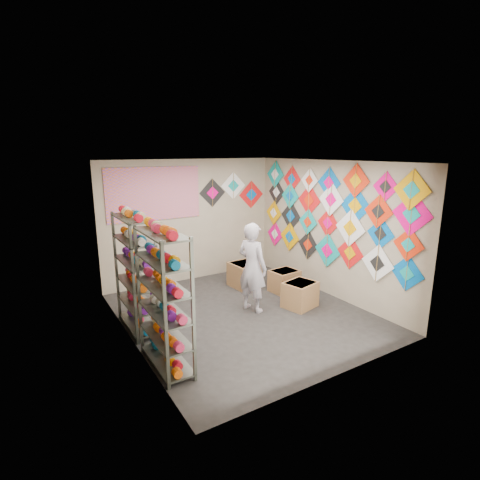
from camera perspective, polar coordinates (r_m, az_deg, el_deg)
ground at (r=6.91m, az=0.60°, el=-11.16°), size 4.50×4.50×0.00m
room_walls at (r=6.39m, az=0.64°, el=2.35°), size 4.50×4.50×4.50m
shelf_rack_front at (r=5.11m, az=-11.49°, el=-9.02°), size 0.40×1.10×1.90m
shelf_rack_back at (r=6.28m, az=-15.61°, el=-4.94°), size 0.40×1.10×1.90m
string_spools at (r=5.65m, az=-13.82°, el=-5.87°), size 0.12×2.36×0.12m
kite_wall_display at (r=7.59m, az=13.58°, el=3.61°), size 0.06×4.24×2.10m
back_wall_kites at (r=8.80m, az=-1.06°, el=7.44°), size 1.71×0.02×0.89m
poster at (r=8.01m, az=-12.90°, el=6.87°), size 2.00×0.01×1.10m
shopkeeper at (r=6.78m, az=1.89°, el=-4.18°), size 0.84×0.77×1.65m
carton_a at (r=7.19m, az=9.13°, el=-8.21°), size 0.68×0.61×0.48m
carton_b at (r=7.91m, az=6.76°, el=-6.20°), size 0.59×0.50×0.45m
carton_c at (r=8.12m, az=0.68°, el=-5.31°), size 0.58×0.63×0.52m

